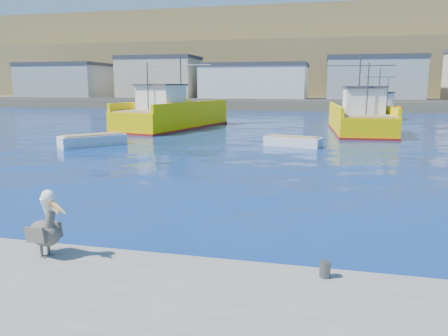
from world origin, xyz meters
name	(u,v)px	position (x,y,z in m)	size (l,w,h in m)	color
ground	(213,231)	(0.00, 0.00, 0.00)	(260.00, 260.00, 0.00)	navy
dock_bollards	(198,257)	(0.60, -3.40, 0.65)	(36.20, 0.20, 0.30)	#4C4C4C
far_shore	(319,66)	(0.00, 109.20, 8.98)	(200.00, 81.00, 24.00)	brown
trawler_yellow_a	(172,115)	(-11.12, 27.33, 1.18)	(7.33, 14.45, 6.83)	#EFC800
trawler_yellow_b	(360,119)	(5.54, 27.62, 1.10)	(5.89, 12.69, 6.66)	#EFC800
boat_orange	(381,110)	(8.99, 44.32, 0.97)	(4.16, 7.27, 5.89)	#CD5F0D
skiff_left	(93,141)	(-12.12, 14.79, 0.29)	(3.89, 4.15, 0.92)	silver
skiff_mid	(293,142)	(0.76, 17.59, 0.25)	(3.87, 2.20, 0.80)	silver
pelican	(45,228)	(-2.49, -3.70, 1.10)	(1.13, 0.65, 1.40)	#595451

